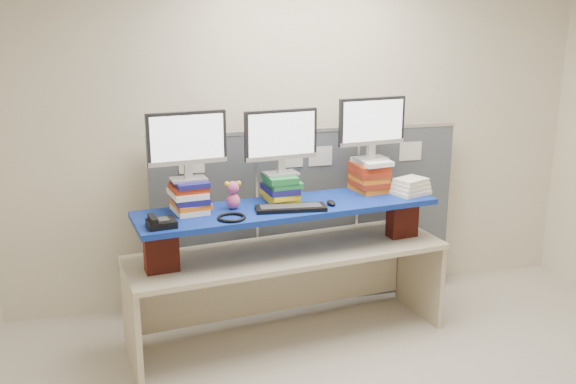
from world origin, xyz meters
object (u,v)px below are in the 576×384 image
object	(u,v)px
blue_board	(288,208)
monitor_center	(281,138)
monitor_right	(372,125)
desk_phone	(160,223)
desk	(288,268)
keyboard	(291,208)
monitor_left	(187,142)

from	to	relation	value
blue_board	monitor_center	distance (m)	0.51
monitor_right	desk_phone	bearing A→B (deg)	-171.31
desk	desk_phone	size ratio (longest dim) A/B	11.96
monitor_right	keyboard	world-z (taller)	monitor_right
blue_board	monitor_left	xyz separation A→B (m)	(-0.71, 0.02, 0.52)
monitor_left	desk_phone	size ratio (longest dim) A/B	2.69
monitor_right	keyboard	xyz separation A→B (m)	(-0.73, -0.34, -0.51)
desk	blue_board	bearing A→B (deg)	68.29
blue_board	monitor_right	bearing A→B (deg)	9.07
desk	monitor_center	size ratio (longest dim) A/B	4.45
blue_board	monitor_left	world-z (taller)	monitor_left
keyboard	desk_phone	distance (m)	0.94
desk_phone	desk	bearing A→B (deg)	7.20
desk	blue_board	xyz separation A→B (m)	(0.00, 0.00, 0.48)
monitor_center	monitor_left	bearing A→B (deg)	-180.00
keyboard	desk_phone	world-z (taller)	desk_phone
blue_board	desk_phone	distance (m)	0.97
monitor_left	keyboard	world-z (taller)	monitor_left
monitor_left	keyboard	xyz separation A→B (m)	(0.70, -0.14, -0.49)
monitor_right	desk_phone	xyz separation A→B (m)	(-1.65, -0.49, -0.50)
desk	monitor_right	xyz separation A→B (m)	(0.72, 0.22, 1.02)
monitor_center	desk_phone	world-z (taller)	monitor_center
monitor_right	keyboard	size ratio (longest dim) A/B	1.07
desk	monitor_right	bearing A→B (deg)	9.07
monitor_left	blue_board	bearing A→B (deg)	-9.60
keyboard	monitor_right	bearing A→B (deg)	30.34
desk	desk_phone	bearing A→B (deg)	-171.61
monitor_right	desk_phone	size ratio (longest dim) A/B	2.69
desk	blue_board	world-z (taller)	blue_board
keyboard	desk_phone	bearing A→B (deg)	-165.16
blue_board	monitor_center	world-z (taller)	monitor_center
blue_board	monitor_right	size ratio (longest dim) A/B	4.02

